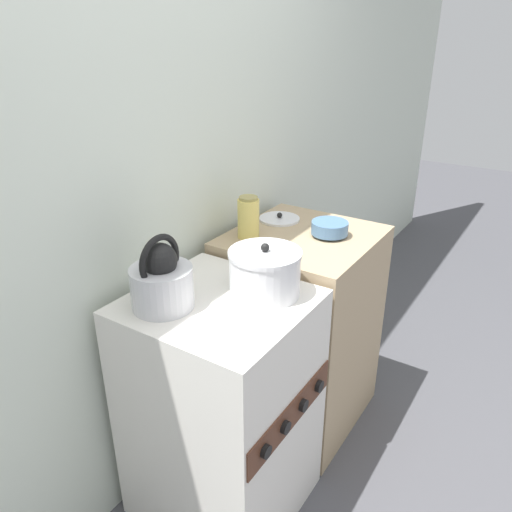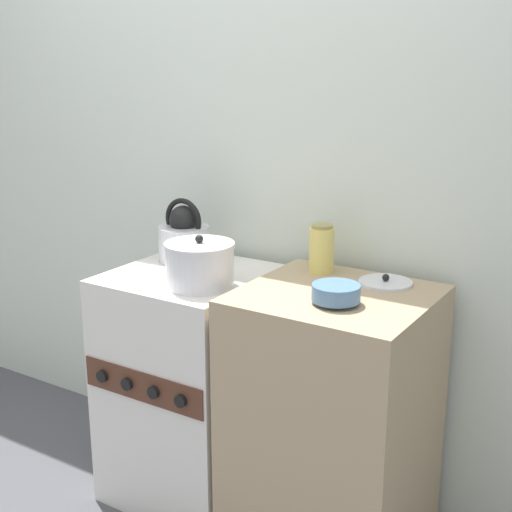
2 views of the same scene
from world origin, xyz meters
TOP-DOWN VIEW (x-y plane):
  - wall_back at (0.00, 0.64)m, footprint 7.00×0.06m
  - stove at (0.00, 0.28)m, footprint 0.54×0.59m
  - counter at (0.59, 0.28)m, footprint 0.60×0.57m
  - kettle at (-0.12, 0.41)m, footprint 0.24×0.20m
  - cooking_pot at (0.12, 0.18)m, footprint 0.24×0.24m
  - enamel_bowl at (0.63, 0.19)m, footprint 0.15×0.15m
  - storage_jar at (0.44, 0.46)m, footprint 0.09×0.09m
  - loose_pot_lid at (0.68, 0.46)m, footprint 0.18×0.18m

SIDE VIEW (x-z plane):
  - stove at x=0.00m, z-range 0.00..0.88m
  - counter at x=0.59m, z-range 0.00..0.91m
  - loose_pot_lid at x=0.68m, z-range 0.90..0.94m
  - enamel_bowl at x=0.63m, z-range 0.92..0.98m
  - cooking_pot at x=0.12m, z-range 0.87..1.05m
  - kettle at x=-0.12m, z-range 0.85..1.10m
  - storage_jar at x=0.44m, z-range 0.91..1.08m
  - wall_back at x=0.00m, z-range 0.00..2.50m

